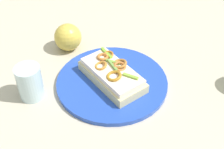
# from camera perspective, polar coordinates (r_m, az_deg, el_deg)

# --- Properties ---
(ground_plane) EXTENTS (2.00, 2.00, 0.00)m
(ground_plane) POSITION_cam_1_polar(r_m,az_deg,el_deg) (0.80, 0.00, -1.75)
(ground_plane) COLOR #BCB29C
(ground_plane) RESTS_ON ground
(plate) EXTENTS (0.29, 0.29, 0.01)m
(plate) POSITION_cam_1_polar(r_m,az_deg,el_deg) (0.80, 0.00, -1.42)
(plate) COLOR blue
(plate) RESTS_ON ground_plane
(sandwich) EXTENTS (0.20, 0.19, 0.05)m
(sandwich) POSITION_cam_1_polar(r_m,az_deg,el_deg) (0.78, 0.00, 0.07)
(sandwich) COLOR beige
(sandwich) RESTS_ON plate
(apple_2) EXTENTS (0.11, 0.11, 0.08)m
(apple_2) POSITION_cam_1_polar(r_m,az_deg,el_deg) (0.91, -8.42, 7.06)
(apple_2) COLOR gold
(apple_2) RESTS_ON ground_plane
(drinking_glass) EXTENTS (0.06, 0.06, 0.09)m
(drinking_glass) POSITION_cam_1_polar(r_m,az_deg,el_deg) (0.77, -15.41, -1.44)
(drinking_glass) COLOR silver
(drinking_glass) RESTS_ON ground_plane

